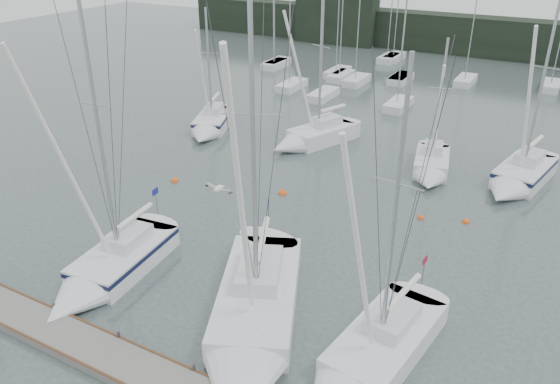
{
  "coord_description": "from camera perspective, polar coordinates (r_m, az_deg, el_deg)",
  "views": [
    {
      "loc": [
        12.83,
        -16.62,
        16.42
      ],
      "look_at": [
        0.9,
        5.0,
        4.12
      ],
      "focal_mm": 35.0,
      "sensor_mm": 36.0,
      "label": 1
    }
  ],
  "objects": [
    {
      "name": "buoy_b",
      "position": [
        34.72,
        14.49,
        -2.66
      ],
      "size": [
        0.42,
        0.42,
        0.42
      ],
      "primitive_type": "sphere",
      "color": "#EB5C14",
      "rests_on": "ground"
    },
    {
      "name": "far_treeline",
      "position": [
        80.86,
        20.02,
        15.07
      ],
      "size": [
        90.0,
        4.0,
        5.0
      ],
      "primitive_type": "cube",
      "color": "black",
      "rests_on": "ground"
    },
    {
      "name": "sailboat_mid_c",
      "position": [
        40.34,
        15.46,
        2.33
      ],
      "size": [
        3.65,
        6.93,
        10.29
      ],
      "rotation": [
        0.0,
        0.0,
        0.21
      ],
      "color": "silver",
      "rests_on": "ground"
    },
    {
      "name": "sailboat_near_center",
      "position": [
        24.08,
        -3.08,
        -14.62
      ],
      "size": [
        8.02,
        12.41,
        16.58
      ],
      "rotation": [
        0.0,
        0.0,
        0.41
      ],
      "color": "silver",
      "rests_on": "ground"
    },
    {
      "name": "buoy_a",
      "position": [
        36.59,
        0.28,
        -0.17
      ],
      "size": [
        0.59,
        0.59,
        0.59
      ],
      "primitive_type": "sphere",
      "color": "#EB5C14",
      "rests_on": "ground"
    },
    {
      "name": "mast_forest",
      "position": [
        64.49,
        15.14,
        11.27
      ],
      "size": [
        47.73,
        26.59,
        14.47
      ],
      "color": "silver",
      "rests_on": "ground"
    },
    {
      "name": "sailboat_mid_b",
      "position": [
        44.4,
        2.97,
        5.61
      ],
      "size": [
        5.48,
        8.34,
        13.08
      ],
      "rotation": [
        0.0,
        0.0,
        -0.39
      ],
      "color": "silver",
      "rests_on": "ground"
    },
    {
      "name": "buoy_c",
      "position": [
        39.05,
        -10.93,
        1.12
      ],
      "size": [
        0.56,
        0.56,
        0.56
      ],
      "primitive_type": "sphere",
      "color": "#EB5C14",
      "rests_on": "ground"
    },
    {
      "name": "sailboat_near_left",
      "position": [
        28.96,
        -17.91,
        -8.1
      ],
      "size": [
        3.73,
        9.1,
        15.2
      ],
      "rotation": [
        0.0,
        0.0,
        0.1
      ],
      "color": "silver",
      "rests_on": "ground"
    },
    {
      "name": "sailboat_near_right",
      "position": [
        22.94,
        8.67,
        -17.74
      ],
      "size": [
        4.09,
        9.61,
        13.71
      ],
      "rotation": [
        0.0,
        0.0,
        -0.14
      ],
      "color": "silver",
      "rests_on": "ground"
    },
    {
      "name": "far_building_left",
      "position": [
        84.27,
        5.91,
        17.89
      ],
      "size": [
        12.0,
        3.0,
        8.0
      ],
      "primitive_type": "cube",
      "color": "black",
      "rests_on": "ground"
    },
    {
      "name": "buoy_d",
      "position": [
        35.05,
        18.85,
        -3.0
      ],
      "size": [
        0.46,
        0.46,
        0.46
      ],
      "primitive_type": "sphere",
      "color": "#EB5C14",
      "rests_on": "ground"
    },
    {
      "name": "seagull",
      "position": [
        19.57,
        -6.44,
        0.38
      ],
      "size": [
        1.09,
        0.49,
        0.21
      ],
      "rotation": [
        0.0,
        0.0,
        -0.1
      ],
      "color": "white",
      "rests_on": "ground"
    },
    {
      "name": "ground",
      "position": [
        26.65,
        -7.06,
        -11.78
      ],
      "size": [
        160.0,
        160.0,
        0.0
      ],
      "primitive_type": "plane",
      "color": "#404E4B",
      "rests_on": "ground"
    },
    {
      "name": "dock",
      "position": [
        23.72,
        -14.4,
        -17.71
      ],
      "size": [
        24.0,
        2.0,
        0.4
      ],
      "primitive_type": "cube",
      "color": "#63635E",
      "rests_on": "ground"
    },
    {
      "name": "sailboat_mid_d",
      "position": [
        40.48,
        23.53,
        1.23
      ],
      "size": [
        4.31,
        8.39,
        13.55
      ],
      "rotation": [
        0.0,
        0.0,
        -0.2
      ],
      "color": "silver",
      "rests_on": "ground"
    },
    {
      "name": "sailboat_mid_a",
      "position": [
        47.6,
        -7.38,
        6.86
      ],
      "size": [
        4.99,
        7.79,
        11.06
      ],
      "rotation": [
        0.0,
        0.0,
        0.36
      ],
      "color": "silver",
      "rests_on": "ground"
    }
  ]
}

